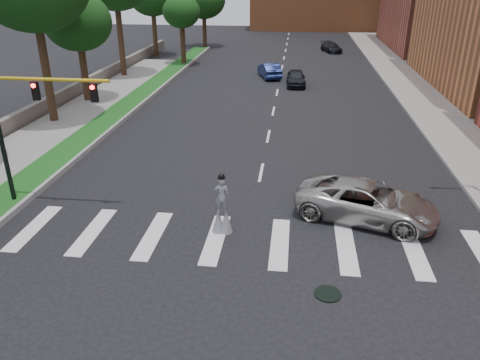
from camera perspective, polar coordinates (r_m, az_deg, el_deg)
ground_plane at (r=17.89m, az=0.56°, el=-9.14°), size 160.00×160.00×0.00m
grass_median at (r=38.49m, az=-13.47°, el=8.91°), size 2.00×60.00×0.25m
median_curb at (r=38.14m, az=-11.97°, el=8.94°), size 0.20×60.00×0.28m
sidewalk_left at (r=31.19m, az=-24.75°, el=3.70°), size 4.00×60.00×0.18m
sidewalk_right at (r=42.46m, az=21.81°, el=9.21°), size 5.00×90.00×0.18m
stone_wall at (r=42.32m, az=-19.75°, el=10.12°), size 0.50×56.00×1.10m
manhole at (r=16.23m, az=10.63°, el=-13.48°), size 0.90×0.90×0.04m
traffic_signal at (r=21.93m, az=-24.94°, el=6.92°), size 5.30×0.23×6.20m
stilt_performer at (r=18.90m, az=-2.20°, el=-3.78°), size 0.84×0.53×2.62m
suv_crossing at (r=20.68m, az=15.21°, el=-2.53°), size 6.51×4.42×1.66m
car_near at (r=44.72m, az=6.84°, el=12.26°), size 1.91×4.31×1.44m
car_mid at (r=48.02m, az=3.60°, el=13.21°), size 2.79×4.71×1.47m
car_far at (r=64.94m, az=11.07°, el=15.60°), size 3.02×4.61×1.24m
tree_3 at (r=39.76m, az=-19.18°, el=17.69°), size 5.20×5.20×8.46m
tree_6 at (r=54.33m, az=-7.16°, el=19.60°), size 4.08×4.08×7.48m
tree_7 at (r=67.81m, az=-4.46°, el=21.07°), size 5.96×5.96×8.80m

